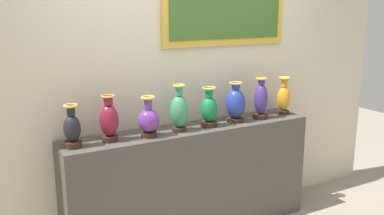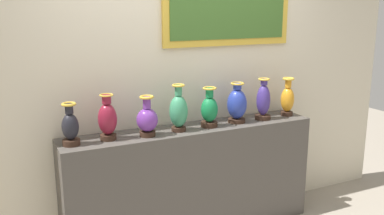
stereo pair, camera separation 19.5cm
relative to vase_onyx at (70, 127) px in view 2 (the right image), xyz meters
The scene contains 10 objects.
display_shelf 1.21m from the vase_onyx, ahead, with size 2.28×0.39×0.98m, color #4C4742.
back_wall 1.10m from the vase_onyx, 14.88° to the left, with size 4.73×0.14×2.62m.
vase_onyx is the anchor object (origin of this frame).
vase_burgundy 0.29m from the vase_onyx, ahead, with size 0.15×0.15×0.37m.
vase_violet 0.60m from the vase_onyx, ahead, with size 0.17×0.17×0.33m.
vase_jade 0.89m from the vase_onyx, ahead, with size 0.15×0.15×0.40m.
vase_emerald 1.18m from the vase_onyx, ahead, with size 0.15×0.15×0.35m.
vase_cobalt 1.47m from the vase_onyx, ahead, with size 0.18×0.18×0.37m.
vase_indigo 1.75m from the vase_onyx, ahead, with size 0.15×0.15×0.39m.
vase_amber 2.04m from the vase_onyx, ahead, with size 0.13×0.13×0.37m.
Camera 2 is at (-1.54, -3.18, 2.00)m, focal length 39.73 mm.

